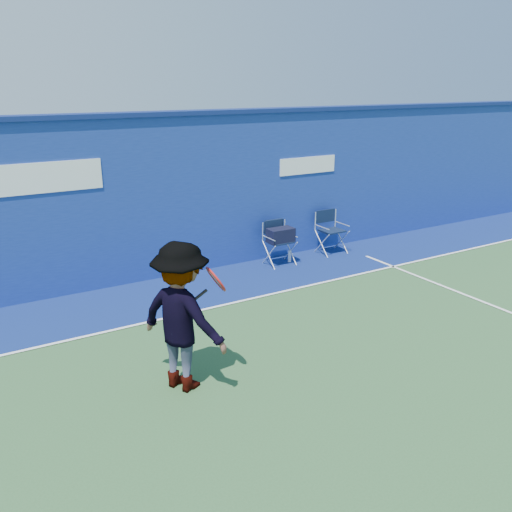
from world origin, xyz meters
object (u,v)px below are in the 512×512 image
directors_chair_left (280,246)px  tennis_player (182,317)px  directors_chair_right (331,240)px  water_bottle (290,256)px

directors_chair_left → tennis_player: tennis_player is taller
tennis_player → directors_chair_left: bearing=43.0°
directors_chair_left → directors_chair_right: 1.40m
directors_chair_right → water_bottle: size_ratio=3.71×
tennis_player → water_bottle: bearing=41.0°
directors_chair_left → water_bottle: size_ratio=3.61×
directors_chair_left → tennis_player: bearing=-137.0°
directors_chair_right → water_bottle: 1.15m
directors_chair_right → tennis_player: bearing=-145.6°
directors_chair_right → tennis_player: 6.02m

